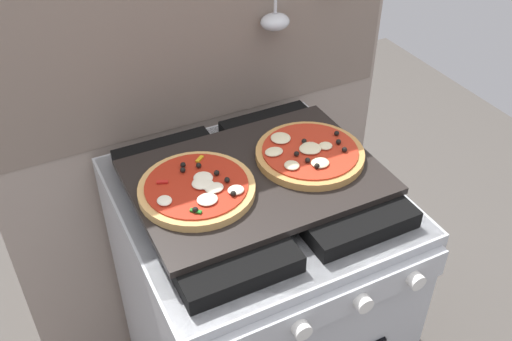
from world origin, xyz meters
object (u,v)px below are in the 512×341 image
object	(u,v)px
baking_tray	(256,177)
pizza_left	(198,189)
stove	(256,310)
pizza_right	(310,154)

from	to	relation	value
baking_tray	pizza_left	world-z (taller)	pizza_left
baking_tray	pizza_left	xyz separation A→B (m)	(-0.14, -0.00, 0.02)
stove	pizza_right	distance (m)	0.50
baking_tray	pizza_right	distance (m)	0.14
pizza_right	baking_tray	bearing A→B (deg)	178.33
stove	pizza_left	size ratio (longest dim) A/B	3.63
stove	pizza_left	xyz separation A→B (m)	(-0.14, -0.00, 0.48)
pizza_left	pizza_right	xyz separation A→B (m)	(0.27, -0.00, 0.00)
stove	pizza_left	bearing A→B (deg)	-179.17
baking_tray	stove	bearing A→B (deg)	-90.00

